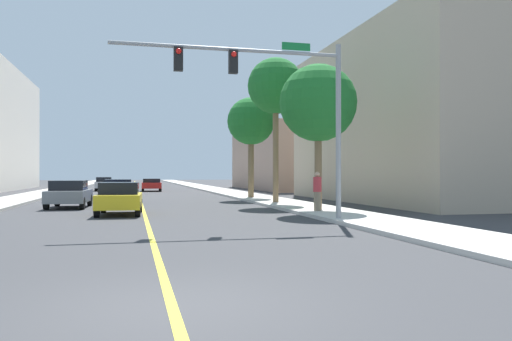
% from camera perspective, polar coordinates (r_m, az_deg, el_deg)
% --- Properties ---
extents(ground, '(192.00, 192.00, 0.00)m').
position_cam_1_polar(ground, '(49.12, -13.09, -2.47)').
color(ground, '#38383A').
extents(sidewalk_left, '(3.09, 168.00, 0.15)m').
position_cam_1_polar(sidewalk_left, '(49.71, -22.61, -2.34)').
color(sidewalk_left, '#B2ADA3').
rests_on(sidewalk_left, ground).
extents(sidewalk_right, '(3.09, 168.00, 0.15)m').
position_cam_1_polar(sidewalk_right, '(49.89, -3.61, -2.36)').
color(sidewalk_right, beige).
rests_on(sidewalk_right, ground).
extents(lane_marking_center, '(0.16, 144.00, 0.01)m').
position_cam_1_polar(lane_marking_center, '(49.12, -13.09, -2.46)').
color(lane_marking_center, yellow).
rests_on(lane_marking_center, ground).
extents(building_right_near, '(17.41, 20.94, 10.76)m').
position_cam_1_polar(building_right_near, '(37.66, 22.15, 5.08)').
color(building_right_near, tan).
rests_on(building_right_near, ground).
extents(building_right_far, '(16.68, 22.38, 7.03)m').
position_cam_1_polar(building_right_far, '(60.84, 7.09, 1.25)').
color(building_right_far, gray).
rests_on(building_right_far, ground).
extents(traffic_signal_mast, '(8.53, 0.36, 6.60)m').
position_cam_1_polar(traffic_signal_mast, '(18.92, 2.24, 9.05)').
color(traffic_signal_mast, gray).
rests_on(traffic_signal_mast, sidewalk_right).
extents(palm_near, '(3.68, 3.68, 6.89)m').
position_cam_1_polar(palm_near, '(24.43, 6.99, 7.46)').
color(palm_near, brown).
rests_on(palm_near, sidewalk_right).
extents(palm_mid, '(3.33, 3.33, 8.57)m').
position_cam_1_polar(palm_mid, '(30.51, 2.22, 9.34)').
color(palm_mid, brown).
rests_on(palm_mid, sidewalk_right).
extents(palm_far, '(3.38, 3.38, 7.12)m').
position_cam_1_polar(palm_far, '(36.34, -0.57, 5.46)').
color(palm_far, brown).
rests_on(palm_far, sidewalk_right).
extents(car_red, '(2.08, 4.31, 1.30)m').
position_cam_1_polar(car_red, '(53.53, -11.65, -1.54)').
color(car_red, red).
rests_on(car_red, ground).
extents(car_silver, '(1.80, 4.45, 1.45)m').
position_cam_1_polar(car_silver, '(56.00, -16.69, -1.42)').
color(car_silver, '#BCBCC1').
rests_on(car_silver, ground).
extents(car_yellow, '(2.04, 3.94, 1.45)m').
position_cam_1_polar(car_yellow, '(23.51, -15.07, -3.00)').
color(car_yellow, gold).
rests_on(car_yellow, ground).
extents(car_gray, '(2.12, 4.11, 1.47)m').
position_cam_1_polar(car_gray, '(28.96, -20.25, -2.47)').
color(car_gray, slate).
rests_on(car_gray, ground).
extents(car_blue, '(1.84, 4.58, 1.48)m').
position_cam_1_polar(car_blue, '(32.77, -15.22, -2.22)').
color(car_blue, '#1E389E').
rests_on(car_blue, ground).
extents(pedestrian, '(0.38, 0.38, 1.77)m').
position_cam_1_polar(pedestrian, '(23.29, 6.90, -2.32)').
color(pedestrian, '#726651').
rests_on(pedestrian, sidewalk_right).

